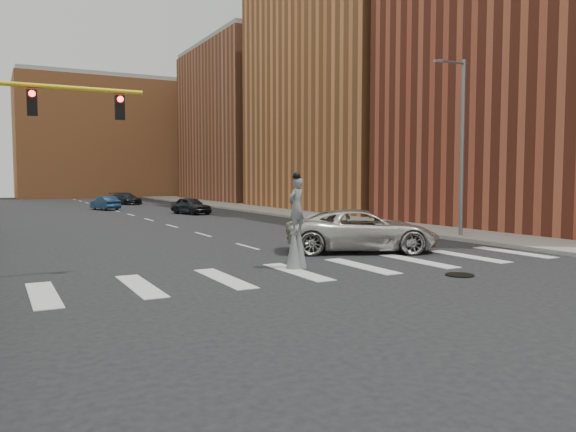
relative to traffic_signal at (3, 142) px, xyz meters
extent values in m
plane|color=black|center=(9.78, -3.00, -4.15)|extent=(160.00, 160.00, 0.00)
cube|color=gray|center=(22.28, 22.00, -4.06)|extent=(5.00, 90.00, 0.18)
cylinder|color=black|center=(12.78, -5.00, -4.13)|extent=(0.90, 0.90, 0.04)
cube|color=brown|center=(31.78, 5.00, 6.85)|extent=(16.00, 20.00, 22.00)
cube|color=#C26F3C|center=(31.78, 27.00, 7.85)|extent=(16.00, 22.00, 24.00)
cube|color=#9D553A|center=(31.78, 51.00, 5.85)|extent=(16.00, 22.00, 20.00)
cube|color=#C26F3C|center=(15.78, 75.00, 4.85)|extent=(26.00, 14.00, 18.00)
cylinder|color=slate|center=(20.78, 3.00, 0.35)|extent=(0.20, 0.20, 9.00)
cylinder|color=slate|center=(19.98, 3.00, 4.65)|extent=(1.80, 0.12, 0.12)
cube|color=slate|center=(19.08, 3.00, 4.60)|extent=(0.50, 0.18, 0.12)
cylinder|color=gold|center=(1.38, 0.00, 1.65)|extent=(5.20, 0.14, 0.14)
cube|color=black|center=(0.78, 0.00, 1.15)|extent=(0.28, 0.18, 0.75)
cylinder|color=#FF0C0C|center=(0.78, -0.10, 1.40)|extent=(0.18, 0.06, 0.18)
cube|color=black|center=(3.28, 0.00, 1.15)|extent=(0.28, 0.18, 0.75)
cylinder|color=#FF0C0C|center=(3.28, -0.10, 1.40)|extent=(0.18, 0.06, 0.18)
cylinder|color=#382116|center=(8.99, -1.26, -3.56)|extent=(0.07, 0.07, 1.19)
cylinder|color=#382116|center=(8.70, -1.39, -3.56)|extent=(0.07, 0.07, 1.19)
cone|color=slate|center=(8.99, -1.26, -3.41)|extent=(0.52, 0.52, 1.48)
cone|color=slate|center=(8.70, -1.39, -3.41)|extent=(0.52, 0.52, 1.48)
imported|color=slate|center=(8.84, -1.33, -2.00)|extent=(0.83, 0.71, 1.93)
sphere|color=black|center=(8.84, -1.33, -0.98)|extent=(0.26, 0.26, 0.26)
cylinder|color=black|center=(8.84, -1.33, -1.03)|extent=(0.34, 0.34, 0.02)
cube|color=yellow|center=(8.79, -1.20, -1.47)|extent=(0.22, 0.05, 0.10)
imported|color=beige|center=(13.40, 1.27, -3.26)|extent=(7.03, 5.37, 1.77)
imported|color=black|center=(14.48, 27.53, -3.43)|extent=(2.79, 4.52, 1.44)
imported|color=navy|center=(9.15, 37.12, -3.50)|extent=(2.33, 4.17, 1.30)
imported|color=black|center=(13.13, 47.04, -3.48)|extent=(3.35, 5.01, 1.35)
camera|label=1|loc=(-0.33, -18.09, -1.01)|focal=35.00mm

